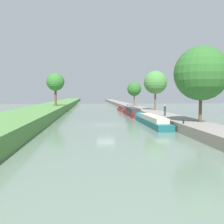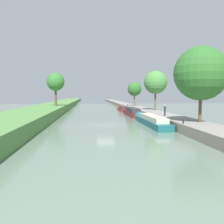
% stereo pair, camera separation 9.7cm
% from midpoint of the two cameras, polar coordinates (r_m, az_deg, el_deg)
% --- Properties ---
extents(ground_plane, '(160.00, 160.00, 0.00)m').
position_cam_midpoint_polar(ground_plane, '(36.58, -1.34, -2.86)').
color(ground_plane, slate).
extents(left_grassy_bank, '(7.84, 260.00, 1.66)m').
position_cam_midpoint_polar(left_grassy_bank, '(37.65, -19.61, -1.63)').
color(left_grassy_bank, '#518442').
rests_on(left_grassy_bank, ground_plane).
extents(right_towpath, '(4.05, 260.00, 1.04)m').
position_cam_midpoint_polar(right_towpath, '(38.43, 13.61, -1.86)').
color(right_towpath, gray).
rests_on(right_towpath, ground_plane).
extents(stone_quay, '(0.25, 260.00, 1.09)m').
position_cam_midpoint_polar(stone_quay, '(37.80, 10.52, -1.88)').
color(stone_quay, gray).
rests_on(stone_quay, ground_plane).
extents(narrowboat_teal, '(1.95, 15.60, 1.93)m').
position_cam_midpoint_polar(narrowboat_teal, '(37.48, 8.50, -1.84)').
color(narrowboat_teal, '#195B60').
rests_on(narrowboat_teal, ground_plane).
extents(narrowboat_maroon, '(2.01, 13.76, 2.19)m').
position_cam_midpoint_polar(narrowboat_maroon, '(53.36, 4.37, -0.00)').
color(narrowboat_maroon, maroon).
rests_on(narrowboat_maroon, ground_plane).
extents(narrowboat_red, '(2.00, 10.64, 1.90)m').
position_cam_midpoint_polar(narrowboat_red, '(67.36, 2.46, 0.67)').
color(narrowboat_red, maroon).
rests_on(narrowboat_red, ground_plane).
extents(tree_rightbank_near, '(6.32, 6.32, 8.87)m').
position_cam_midpoint_polar(tree_rightbank_near, '(32.24, 19.04, 8.00)').
color(tree_rightbank_near, brown).
rests_on(tree_rightbank_near, right_towpath).
extents(tree_rightbank_midnear, '(4.78, 4.78, 8.13)m').
position_cam_midpoint_polar(tree_rightbank_midnear, '(54.71, 9.58, 6.43)').
color(tree_rightbank_midnear, brown).
rests_on(tree_rightbank_midnear, right_towpath).
extents(tree_rightbank_midfar, '(3.96, 3.96, 6.72)m').
position_cam_midpoint_polar(tree_rightbank_midfar, '(74.22, 4.99, 5.04)').
color(tree_rightbank_midfar, brown).
rests_on(tree_rightbank_midfar, right_towpath).
extents(tree_leftbank_downstream, '(4.06, 4.06, 7.49)m').
position_cam_midpoint_polar(tree_leftbank_downstream, '(60.76, -12.26, 6.44)').
color(tree_leftbank_downstream, brown).
rests_on(tree_leftbank_downstream, left_grassy_bank).
extents(person_walking, '(0.34, 0.34, 1.66)m').
position_cam_midpoint_polar(person_walking, '(40.31, 11.61, 0.42)').
color(person_walking, '#282D42').
rests_on(person_walking, right_towpath).
extents(mooring_bollard_near, '(0.16, 0.16, 0.45)m').
position_cam_midpoint_polar(mooring_bollard_near, '(30.11, 15.46, -2.06)').
color(mooring_bollard_near, black).
rests_on(mooring_bollard_near, right_towpath).
extents(mooring_bollard_far, '(0.16, 0.16, 0.45)m').
position_cam_midpoint_polar(mooring_bollard_far, '(71.86, 3.47, 1.50)').
color(mooring_bollard_far, black).
rests_on(mooring_bollard_far, right_towpath).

